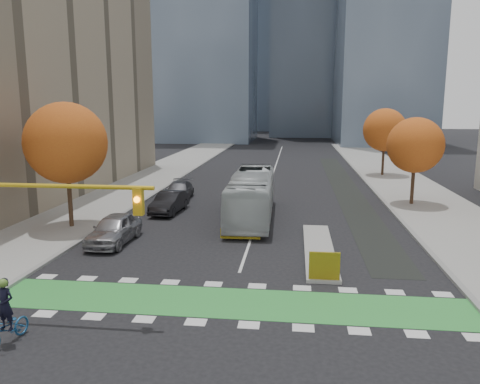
% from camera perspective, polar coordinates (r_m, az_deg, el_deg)
% --- Properties ---
extents(ground, '(300.00, 300.00, 0.00)m').
position_cam_1_polar(ground, '(18.44, -2.00, -15.20)').
color(ground, black).
rests_on(ground, ground).
extents(sidewalk_west, '(7.00, 120.00, 0.15)m').
position_cam_1_polar(sidewalk_west, '(40.58, -16.72, -1.16)').
color(sidewalk_west, gray).
rests_on(sidewalk_west, ground).
extents(sidewalk_east, '(7.00, 120.00, 0.15)m').
position_cam_1_polar(sidewalk_east, '(38.83, 22.96, -2.07)').
color(sidewalk_east, gray).
rests_on(sidewalk_east, ground).
extents(curb_west, '(0.30, 120.00, 0.16)m').
position_cam_1_polar(curb_west, '(39.33, -12.03, -1.30)').
color(curb_west, gray).
rests_on(curb_west, ground).
extents(curb_east, '(0.30, 120.00, 0.16)m').
position_cam_1_polar(curb_east, '(38.00, 17.89, -2.00)').
color(curb_east, gray).
rests_on(curb_east, ground).
extents(bike_crossing, '(20.00, 3.00, 0.01)m').
position_cam_1_polar(bike_crossing, '(19.79, -1.32, -13.31)').
color(bike_crossing, green).
rests_on(bike_crossing, ground).
extents(centre_line, '(0.15, 70.00, 0.01)m').
position_cam_1_polar(centre_line, '(57.03, 4.12, 2.48)').
color(centre_line, silver).
rests_on(centre_line, ground).
extents(bike_lane_paint, '(2.50, 50.00, 0.01)m').
position_cam_1_polar(bike_lane_paint, '(47.35, 12.64, 0.58)').
color(bike_lane_paint, black).
rests_on(bike_lane_paint, ground).
extents(median_island, '(1.60, 10.00, 0.16)m').
position_cam_1_polar(median_island, '(26.66, 9.60, -6.90)').
color(median_island, gray).
rests_on(median_island, ground).
extents(hazard_board, '(1.40, 0.12, 1.30)m').
position_cam_1_polar(hazard_board, '(21.88, 10.25, -8.86)').
color(hazard_board, yellow).
rests_on(hazard_board, median_island).
extents(tower_far, '(26.00, 26.00, 80.00)m').
position_cam_1_polar(tower_far, '(159.78, 4.61, 22.10)').
color(tower_far, '#47566B').
rests_on(tower_far, ground).
extents(tree_west, '(5.20, 5.20, 8.22)m').
position_cam_1_polar(tree_west, '(32.02, -20.43, 5.62)').
color(tree_west, '#332114').
rests_on(tree_west, ground).
extents(tree_east_near, '(4.40, 4.40, 7.08)m').
position_cam_1_polar(tree_east_near, '(39.67, 20.58, 5.35)').
color(tree_east_near, '#332114').
rests_on(tree_east_near, ground).
extents(tree_east_far, '(4.80, 4.80, 7.65)m').
position_cam_1_polar(tree_east_far, '(55.38, 17.23, 7.24)').
color(tree_east_far, '#332114').
rests_on(tree_east_far, ground).
extents(traffic_signal_west, '(8.53, 0.56, 5.20)m').
position_cam_1_polar(traffic_signal_west, '(19.46, -26.10, -2.33)').
color(traffic_signal_west, '#BF9914').
rests_on(traffic_signal_west, ground).
extents(cyclist, '(1.00, 2.11, 2.34)m').
position_cam_1_polar(cyclist, '(18.20, -26.56, -14.05)').
color(cyclist, '#1D5388').
rests_on(cyclist, ground).
extents(bus, '(3.10, 12.09, 3.35)m').
position_cam_1_polar(bus, '(33.24, 1.44, -0.42)').
color(bus, '#B5BCBE').
rests_on(bus, ground).
extents(parked_car_a, '(2.12, 5.05, 1.71)m').
position_cam_1_polar(parked_car_a, '(28.46, -15.09, -4.38)').
color(parked_car_a, '#96969B').
rests_on(parked_car_a, ground).
extents(parked_car_b, '(2.03, 4.92, 1.58)m').
position_cam_1_polar(parked_car_b, '(35.60, -8.62, -1.25)').
color(parked_car_b, black).
rests_on(parked_car_b, ground).
extents(parked_car_c, '(2.45, 5.30, 1.50)m').
position_cam_1_polar(parked_car_c, '(40.48, -7.48, 0.15)').
color(parked_car_c, '#49494E').
rests_on(parked_car_c, ground).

